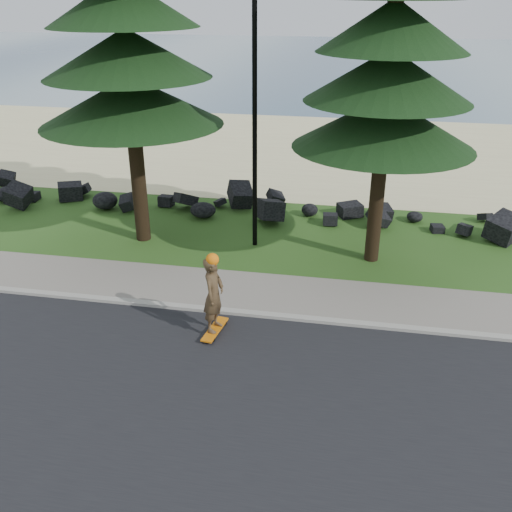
{
  "coord_description": "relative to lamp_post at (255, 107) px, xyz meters",
  "views": [
    {
      "loc": [
        2.91,
        -12.42,
        7.2
      ],
      "look_at": [
        0.62,
        0.0,
        1.16
      ],
      "focal_mm": 40.0,
      "sensor_mm": 36.0,
      "label": 1
    }
  ],
  "objects": [
    {
      "name": "kerb",
      "position": [
        0.0,
        -4.1,
        -4.08
      ],
      "size": [
        160.0,
        0.2,
        0.1
      ],
      "primitive_type": "cube",
      "color": "#A29E92",
      "rests_on": "ground"
    },
    {
      "name": "seawall_boulders",
      "position": [
        0.0,
        2.4,
        -4.13
      ],
      "size": [
        60.0,
        2.4,
        1.1
      ],
      "primitive_type": null,
      "color": "black",
      "rests_on": "ground"
    },
    {
      "name": "ocean",
      "position": [
        0.0,
        47.8,
        -4.13
      ],
      "size": [
        160.0,
        58.0,
        0.01
      ],
      "primitive_type": "cube",
      "color": "#40607A",
      "rests_on": "ground"
    },
    {
      "name": "sidewalk",
      "position": [
        0.0,
        -3.0,
        -4.09
      ],
      "size": [
        160.0,
        2.0,
        0.08
      ],
      "primitive_type": "cube",
      "color": "gray",
      "rests_on": "ground"
    },
    {
      "name": "road",
      "position": [
        0.0,
        -7.7,
        -4.12
      ],
      "size": [
        160.0,
        7.0,
        0.02
      ],
      "primitive_type": "cube",
      "color": "black",
      "rests_on": "ground"
    },
    {
      "name": "beach_sand",
      "position": [
        0.0,
        11.3,
        -4.13
      ],
      "size": [
        160.0,
        15.0,
        0.01
      ],
      "primitive_type": "cube",
      "color": "beige",
      "rests_on": "ground"
    },
    {
      "name": "ground",
      "position": [
        0.0,
        -3.2,
        -4.13
      ],
      "size": [
        160.0,
        160.0,
        0.0
      ],
      "primitive_type": "plane",
      "color": "#2A5219",
      "rests_on": "ground"
    },
    {
      "name": "skateboarder",
      "position": [
        0.0,
        -5.0,
        -3.13
      ],
      "size": [
        0.51,
        1.09,
        1.99
      ],
      "rotation": [
        0.0,
        0.0,
        1.43
      ],
      "color": "orange",
      "rests_on": "ground"
    },
    {
      "name": "lamp_post",
      "position": [
        0.0,
        0.0,
        0.0
      ],
      "size": [
        0.25,
        0.14,
        8.14
      ],
      "color": "black",
      "rests_on": "ground"
    }
  ]
}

